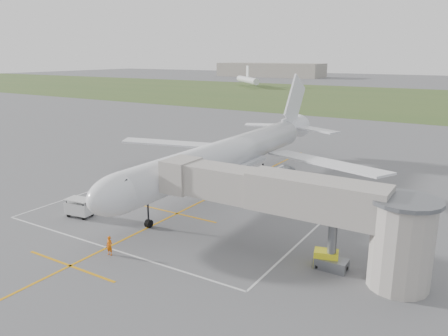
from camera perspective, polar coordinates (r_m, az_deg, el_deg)
The scene contains 11 objects.
ground at distance 54.89m, azimuth 0.23°, elevation -2.84°, with size 700.00×700.00×0.00m, color #58585A.
grass_strip at distance 177.55m, azimuth 22.96°, elevation 8.17°, with size 700.00×120.00×0.02m, color #3D5625.
apron_markings at distance 50.27m, azimuth -3.24°, elevation -4.52°, with size 28.20×60.00×0.01m.
airliner at distance 54.36m, azimuth 0.65°, elevation 1.79°, with size 38.93×46.75×13.52m.
jet_bridge at distance 35.26m, azimuth 10.66°, elevation -5.07°, with size 23.40×5.00×7.20m.
gpu_unit at distance 36.38m, azimuth 13.17°, elevation -11.50°, with size 2.14×1.73×1.41m.
baggage_cart at distance 48.12m, azimuth -18.32°, elevation -4.92°, with size 2.97×2.01×1.93m.
ramp_worker_nose at distance 38.61m, azimuth -14.74°, elevation -9.79°, with size 0.61×0.40×1.67m, color #DF5C07.
ramp_worker_wing at distance 59.40m, azimuth -1.13°, elevation -0.55°, with size 0.90×0.70×1.86m, color #FA4807.
distant_hangars at distance 313.09m, azimuth 24.21°, elevation 11.32°, with size 345.00×49.00×12.00m.
distant_aircraft at distance 220.72m, azimuth 24.19°, elevation 10.03°, with size 188.46×53.16×8.85m.
Camera 1 is at (27.33, -44.66, 16.48)m, focal length 35.00 mm.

